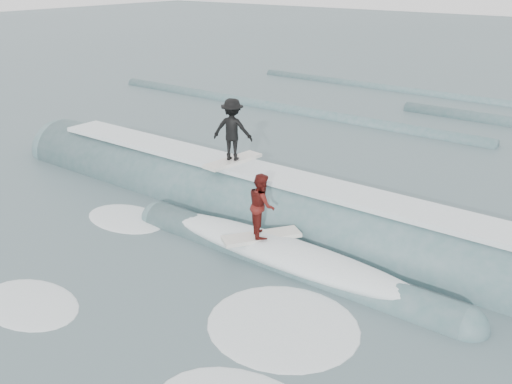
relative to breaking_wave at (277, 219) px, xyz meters
The scene contains 6 objects.
ground 2.82m from the breaking_wave, 93.52° to the right, with size 160.00×160.00×0.00m, color #3F595C.
breaking_wave is the anchor object (origin of this frame).
surfer_black 2.92m from the breaking_wave, behind, with size 1.37×2.05×1.96m.
surfer_red 2.53m from the breaking_wave, 65.21° to the right, with size 1.58×1.96×1.73m.
whitewater 4.48m from the breaking_wave, 85.17° to the right, with size 14.00×8.21×0.10m.
far_swells 14.84m from the breaking_wave, 89.30° to the left, with size 38.36×8.65×0.80m.
Camera 1 is at (8.83, -9.55, 6.92)m, focal length 40.00 mm.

